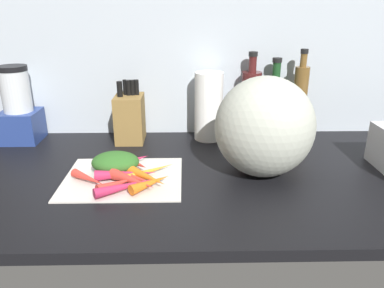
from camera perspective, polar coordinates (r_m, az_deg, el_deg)
ground_plane at (r=116.39cm, az=3.38°, el=-4.79°), size 170.00×80.00×3.00cm
wall_back at (r=144.60cm, az=2.46°, el=13.35°), size 170.00×3.00×60.00cm
cutting_board at (r=112.25cm, az=-10.50°, el=-5.07°), size 34.44×28.77×0.80cm
carrot_0 at (r=104.36cm, az=-11.51°, el=-6.04°), size 10.73×9.52×3.07cm
carrot_1 at (r=109.79cm, az=-10.26°, el=-4.58°), size 13.82×9.77×2.96cm
carrot_2 at (r=103.75cm, az=-6.39°, el=-5.94°), size 11.62×10.80×2.92cm
carrot_3 at (r=105.28cm, az=-9.13°, el=-5.52°), size 14.58×11.85×3.41cm
carrot_4 at (r=118.66cm, az=-9.30°, el=-2.52°), size 11.73×10.04×2.96cm
carrot_5 at (r=116.45cm, az=-8.94°, el=-2.81°), size 10.95×10.65×3.54cm
carrot_6 at (r=107.00cm, az=-7.06°, el=-4.98°), size 13.27×12.35×3.33cm
carrot_7 at (r=109.60cm, az=-10.11°, el=-4.56°), size 17.80×5.03×3.16cm
carrot_8 at (r=109.88cm, az=-15.56°, el=-5.13°), size 11.91×9.94×2.59cm
carrot_9 at (r=108.61cm, az=-9.28°, el=-4.96°), size 14.95×11.35×2.44cm
carrot_10 at (r=111.46cm, az=-6.65°, el=-4.18°), size 15.37×12.01×2.20cm
carrot_11 at (r=103.07cm, az=-9.98°, el=-6.35°), size 17.13×11.19×2.86cm
carrot_greens_pile at (r=114.51cm, az=-11.68°, el=-2.74°), size 14.28×10.99×6.04cm
winter_squash at (r=110.45cm, az=11.06°, el=2.57°), size 29.14×27.05×29.77cm
knife_block at (r=139.87cm, az=-9.51°, el=4.04°), size 10.13×13.12×22.74cm
blender_appliance at (r=150.98cm, az=-25.04°, el=4.79°), size 13.51×13.51×28.10cm
paper_towel_roll at (r=139.18cm, az=2.74°, el=5.78°), size 10.53×10.53×25.37cm
bottle_0 at (r=142.83cm, az=8.95°, el=6.18°), size 7.42×7.42×32.37cm
bottle_1 at (r=145.15cm, az=12.42°, el=5.76°), size 6.52×6.52×30.14cm
bottle_2 at (r=145.31cm, az=16.14°, el=6.33°), size 5.32×5.32×33.48cm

